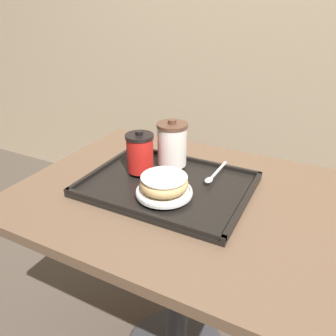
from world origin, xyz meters
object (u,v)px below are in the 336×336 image
Objects in this scene: donut_chocolate_glazed at (164,183)px; spoon at (212,177)px; coffee_cup_front at (140,153)px; coffee_cup_rear at (172,144)px.

donut_chocolate_glazed reaches higher than spoon.
coffee_cup_front reaches higher than spoon.
coffee_cup_front is 0.86× the size of coffee_cup_rear.
coffee_cup_front is 0.79× the size of spoon.
coffee_cup_rear is at bearing 109.95° from donut_chocolate_glazed.
coffee_cup_rear reaches higher than spoon.
coffee_cup_front is 0.23m from spoon.
coffee_cup_rear reaches higher than donut_chocolate_glazed.
coffee_cup_rear is 0.92× the size of spoon.
donut_chocolate_glazed is (0.06, -0.17, -0.04)m from coffee_cup_rear.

